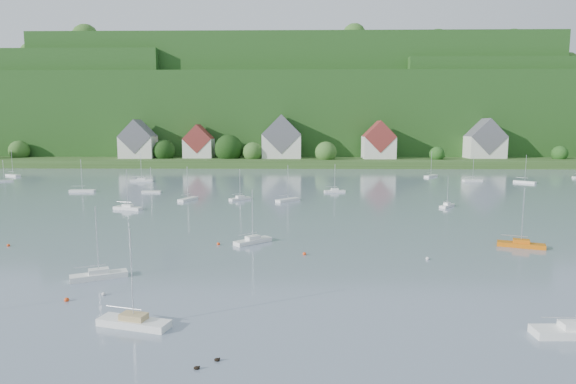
{
  "coord_description": "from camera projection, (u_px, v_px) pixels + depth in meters",
  "views": [
    {
      "loc": [
        11.67,
        -16.58,
        16.47
      ],
      "look_at": [
        9.86,
        75.0,
        4.0
      ],
      "focal_mm": 30.5,
      "sensor_mm": 36.0,
      "label": 1
    }
  ],
  "objects": [
    {
      "name": "mooring_buoy_0",
      "position": [
        67.0,
        301.0,
        46.22
      ],
      "size": [
        0.45,
        0.45,
        0.45
      ],
      "primitive_type": "sphere",
      "color": "#EB4515",
      "rests_on": "ground"
    },
    {
      "name": "village_building_0",
      "position": [
        138.0,
        142.0,
        203.93
      ],
      "size": [
        14.0,
        10.4,
        16.0
      ],
      "color": "silver",
      "rests_on": "far_shore_strip"
    },
    {
      "name": "mooring_buoy_2",
      "position": [
        304.0,
        255.0,
        62.75
      ],
      "size": [
        0.48,
        0.48,
        0.48
      ],
      "primitive_type": "sphere",
      "color": "#EB4515",
      "rests_on": "ground"
    },
    {
      "name": "near_sailboat_3",
      "position": [
        253.0,
        240.0,
        68.94
      ],
      "size": [
        5.3,
        5.02,
        7.7
      ],
      "rotation": [
        0.0,
        0.0,
        0.74
      ],
      "color": "white",
      "rests_on": "ground"
    },
    {
      "name": "mooring_buoy_1",
      "position": [
        104.0,
        295.0,
        47.78
      ],
      "size": [
        0.42,
        0.42,
        0.42
      ],
      "primitive_type": "sphere",
      "color": "silver",
      "rests_on": "ground"
    },
    {
      "name": "duck_pair",
      "position": [
        207.0,
        364.0,
        33.84
      ],
      "size": [
        1.65,
        1.47,
        0.31
      ],
      "color": "black",
      "rests_on": "ground"
    },
    {
      "name": "mooring_buoy_3",
      "position": [
        218.0,
        245.0,
        67.98
      ],
      "size": [
        0.47,
        0.47,
        0.47
      ],
      "primitive_type": "sphere",
      "color": "#EB4515",
      "rests_on": "ground"
    },
    {
      "name": "far_shore_strip",
      "position": [
        271.0,
        160.0,
        216.81
      ],
      "size": [
        600.0,
        60.0,
        3.0
      ],
      "primitive_type": "cube",
      "color": "#2E491B",
      "rests_on": "ground"
    },
    {
      "name": "forested_ridge",
      "position": [
        278.0,
        114.0,
        281.85
      ],
      "size": [
        620.0,
        181.22,
        69.89
      ],
      "color": "#143B13",
      "rests_on": "ground"
    },
    {
      "name": "village_building_2",
      "position": [
        282.0,
        141.0,
        203.64
      ],
      "size": [
        16.0,
        11.44,
        18.0
      ],
      "color": "silver",
      "rests_on": "far_shore_strip"
    },
    {
      "name": "village_building_3",
      "position": [
        379.0,
        143.0,
        200.99
      ],
      "size": [
        13.0,
        10.4,
        15.5
      ],
      "color": "silver",
      "rests_on": "far_shore_strip"
    },
    {
      "name": "near_sailboat_5",
      "position": [
        521.0,
        244.0,
        66.7
      ],
      "size": [
        6.23,
        3.81,
        8.14
      ],
      "rotation": [
        0.0,
        0.0,
        -0.38
      ],
      "color": "#CD620D",
      "rests_on": "ground"
    },
    {
      "name": "village_building_1",
      "position": [
        199.0,
        144.0,
        205.52
      ],
      "size": [
        12.0,
        9.36,
        14.0
      ],
      "color": "silver",
      "rests_on": "far_shore_strip"
    },
    {
      "name": "near_sailboat_0",
      "position": [
        99.0,
        275.0,
        52.99
      ],
      "size": [
        6.0,
        4.09,
        7.95
      ],
      "rotation": [
        0.0,
        0.0,
        0.46
      ],
      "color": "white",
      "rests_on": "ground"
    },
    {
      "name": "mooring_buoy_4",
      "position": [
        427.0,
        260.0,
        60.52
      ],
      "size": [
        0.46,
        0.46,
        0.46
      ],
      "primitive_type": "sphere",
      "color": "silver",
      "rests_on": "ground"
    },
    {
      "name": "near_sailboat_4",
      "position": [
        575.0,
        331.0,
        38.46
      ],
      "size": [
        6.65,
        2.02,
        8.92
      ],
      "rotation": [
        0.0,
        0.0,
        0.03
      ],
      "color": "white",
      "rests_on": "ground"
    },
    {
      "name": "near_sailboat_2",
      "position": [
        134.0,
        321.0,
        40.33
      ],
      "size": [
        6.37,
        3.26,
        8.29
      ],
      "rotation": [
        0.0,
        0.0,
        -0.26
      ],
      "color": "white",
      "rests_on": "ground"
    },
    {
      "name": "village_building_4",
      "position": [
        485.0,
        142.0,
        204.05
      ],
      "size": [
        15.0,
        10.4,
        16.5
      ],
      "color": "silver",
      "rests_on": "far_shore_strip"
    },
    {
      "name": "mooring_buoy_5",
      "position": [
        8.0,
        246.0,
        67.21
      ],
      "size": [
        0.43,
        0.43,
        0.43
      ],
      "primitive_type": "sphere",
      "color": "#EB4515",
      "rests_on": "ground"
    },
    {
      "name": "far_sailboat_cluster",
      "position": [
        278.0,
        186.0,
        131.68
      ],
      "size": [
        191.17,
        67.85,
        8.71
      ],
      "color": "white",
      "rests_on": "ground"
    }
  ]
}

